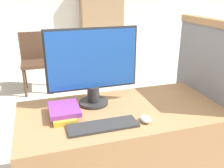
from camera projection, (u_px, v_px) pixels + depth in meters
The scene contains 8 objects.
desk at pixel (121, 156), 1.81m from camera, with size 1.36×0.68×0.74m.
carrel_divider at pixel (205, 104), 1.94m from camera, with size 0.07×0.78×1.31m.
monitor at pixel (93, 65), 1.66m from camera, with size 0.62×0.21×0.53m.
keyboard at pixel (103, 126), 1.46m from camera, with size 0.42×0.13×0.02m.
mouse at pixel (146, 119), 1.52m from camera, with size 0.07×0.09×0.04m.
book_stack at pixel (64, 112), 1.58m from camera, with size 0.19×0.26×0.06m.
far_chair at pixel (36, 58), 3.83m from camera, with size 0.44×0.44×0.89m.
bookshelf_far at pixel (102, 13), 6.85m from camera, with size 1.16×0.32×1.77m.
Camera 1 is at (-0.51, -1.07, 1.50)m, focal length 40.00 mm.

